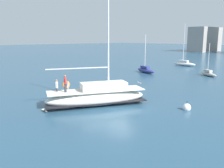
# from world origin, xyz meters

# --- Properties ---
(ground_plane) EXTENTS (400.00, 400.00, 0.00)m
(ground_plane) POSITION_xyz_m (0.00, 0.00, 0.00)
(ground_plane) COLOR #284C66
(main_sailboat) EXTENTS (6.10, 9.75, 12.54)m
(main_sailboat) POSITION_xyz_m (-1.91, -1.55, 0.91)
(main_sailboat) COLOR white
(main_sailboat) RESTS_ON ground
(moored_sloop_near) EXTENTS (5.18, 2.47, 6.89)m
(moored_sloop_near) POSITION_xyz_m (-12.86, 18.57, 0.54)
(moored_sloop_near) COLOR navy
(moored_sloop_near) RESTS_ON ground
(moored_sloop_far) EXTENTS (3.85, 2.61, 5.45)m
(moored_sloop_far) POSITION_xyz_m (-3.35, 23.48, 0.44)
(moored_sloop_far) COLOR #B7B2A8
(moored_sloop_far) RESTS_ON ground
(moored_catamaran) EXTENTS (5.41, 1.36, 9.38)m
(moored_catamaran) POSITION_xyz_m (-14.11, 33.53, 0.61)
(moored_catamaran) COLOR white
(moored_catamaran) RESTS_ON ground
(seagull) EXTENTS (1.19, 0.48, 0.17)m
(seagull) POSITION_xyz_m (-3.42, -6.28, 0.17)
(seagull) COLOR silver
(seagull) RESTS_ON ground
(mooring_buoy) EXTENTS (0.74, 0.74, 0.97)m
(mooring_buoy) POSITION_xyz_m (4.69, 3.36, 0.22)
(mooring_buoy) COLOR silver
(mooring_buoy) RESTS_ON ground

